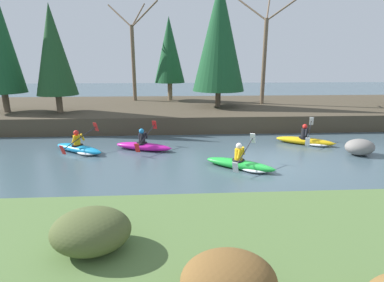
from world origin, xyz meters
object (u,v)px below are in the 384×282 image
object	(u,v)px
kayaker_far_back	(80,148)
kayaker_lead	(307,141)
kayaker_middle	(242,164)
kayaker_trailing	(144,145)
boulder_midstream	(360,147)

from	to	relation	value
kayaker_far_back	kayaker_lead	bearing A→B (deg)	35.89
kayaker_middle	kayaker_trailing	xyz separation A→B (m)	(-3.97, 2.73, 0.02)
kayaker_lead	boulder_midstream	size ratio (longest dim) A/B	2.15
kayaker_lead	boulder_midstream	world-z (taller)	kayaker_lead
kayaker_lead	kayaker_far_back	size ratio (longest dim) A/B	1.02
kayaker_lead	kayaker_trailing	world-z (taller)	same
kayaker_lead	kayaker_middle	world-z (taller)	same
boulder_midstream	kayaker_lead	bearing A→B (deg)	131.60
kayaker_lead	kayaker_middle	bearing A→B (deg)	-112.94
kayaker_lead	boulder_midstream	xyz separation A→B (m)	(1.55, -1.75, 0.15)
kayaker_trailing	kayaker_far_back	bearing A→B (deg)	-155.45
kayaker_middle	kayaker_far_back	distance (m)	7.19
kayaker_middle	boulder_midstream	world-z (taller)	kayaker_middle
kayaker_middle	kayaker_trailing	distance (m)	4.81
kayaker_trailing	kayaker_far_back	size ratio (longest dim) A/B	1.05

